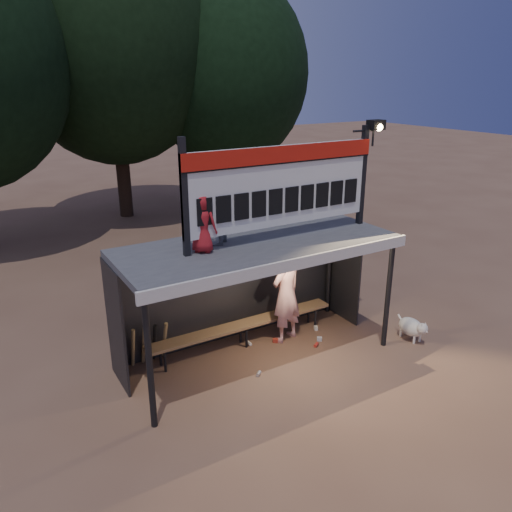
{
  "coord_description": "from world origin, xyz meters",
  "views": [
    {
      "loc": [
        -4.31,
        -7.15,
        5.06
      ],
      "look_at": [
        0.2,
        0.4,
        1.9
      ],
      "focal_mm": 35.0,
      "sensor_mm": 36.0,
      "label": 1
    }
  ],
  "objects": [
    {
      "name": "tree_right",
      "position": [
        5.0,
        10.5,
        5.19
      ],
      "size": [
        6.08,
        6.08,
        8.72
      ],
      "color": "black",
      "rests_on": "ground"
    },
    {
      "name": "child_a",
      "position": [
        -0.66,
        0.27,
        2.8
      ],
      "size": [
        0.6,
        0.58,
        0.97
      ],
      "primitive_type": "imported",
      "rotation": [
        0.0,
        0.0,
        3.86
      ],
      "color": "slate",
      "rests_on": "dugout_shelter"
    },
    {
      "name": "ground",
      "position": [
        0.0,
        0.0,
        0.0
      ],
      "size": [
        80.0,
        80.0,
        0.0
      ],
      "primitive_type": "plane",
      "color": "brown",
      "rests_on": "ground"
    },
    {
      "name": "bats",
      "position": [
        -1.85,
        0.82,
        0.43
      ],
      "size": [
        0.68,
        0.35,
        0.84
      ],
      "color": "olive",
      "rests_on": "ground"
    },
    {
      "name": "child_b",
      "position": [
        -1.05,
        0.03,
        2.81
      ],
      "size": [
        0.56,
        0.55,
        0.97
      ],
      "primitive_type": "imported",
      "rotation": [
        0.0,
        0.0,
        2.41
      ],
      "color": "maroon",
      "rests_on": "dugout_shelter"
    },
    {
      "name": "bench",
      "position": [
        0.0,
        0.55,
        0.43
      ],
      "size": [
        4.0,
        0.35,
        0.48
      ],
      "color": "olive",
      "rests_on": "ground"
    },
    {
      "name": "scoreboard_assembly",
      "position": [
        0.56,
        -0.01,
        3.32
      ],
      "size": [
        4.1,
        0.27,
        1.99
      ],
      "color": "black",
      "rests_on": "dugout_shelter"
    },
    {
      "name": "tree_mid",
      "position": [
        1.0,
        11.5,
        6.17
      ],
      "size": [
        7.22,
        7.22,
        10.36
      ],
      "color": "black",
      "rests_on": "ground"
    },
    {
      "name": "litter",
      "position": [
        0.78,
        0.03,
        0.04
      ],
      "size": [
        2.05,
        1.15,
        0.08
      ],
      "color": "#A82D1C",
      "rests_on": "ground"
    },
    {
      "name": "dugout_shelter",
      "position": [
        0.0,
        0.24,
        1.85
      ],
      "size": [
        5.1,
        2.08,
        2.32
      ],
      "color": "#404043",
      "rests_on": "ground"
    },
    {
      "name": "dog",
      "position": [
        3.05,
        -1.04,
        0.28
      ],
      "size": [
        0.36,
        0.81,
        0.49
      ],
      "color": "beige",
      "rests_on": "ground"
    },
    {
      "name": "player",
      "position": [
        0.85,
        0.32,
        1.02
      ],
      "size": [
        0.85,
        0.68,
        2.05
      ],
      "primitive_type": "imported",
      "rotation": [
        0.0,
        0.0,
        3.42
      ],
      "color": "white",
      "rests_on": "ground"
    }
  ]
}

